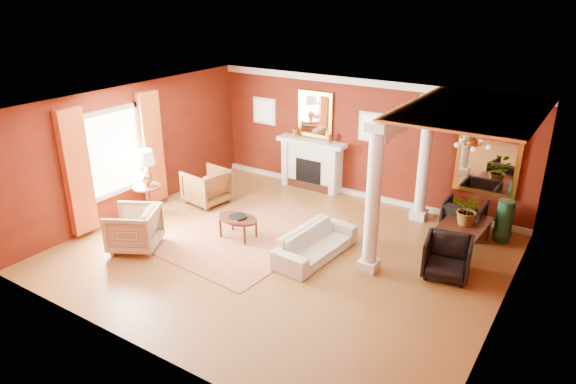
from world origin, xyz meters
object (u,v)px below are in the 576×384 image
Objects in this scene: armchair_leopard at (207,185)px; side_table at (146,172)px; coffee_table at (238,220)px; dining_table at (464,231)px; armchair_stripe at (134,227)px; sofa at (316,239)px.

side_table is at bearing -16.97° from armchair_leopard.
dining_table is (4.04, 1.99, 0.00)m from coffee_table.
armchair_leopard is 2.56m from armchair_stripe.
side_table is (-0.93, 1.25, 0.58)m from armchair_stripe.
dining_table is (2.30, 1.81, 0.04)m from sofa.
side_table reaches higher than sofa.
sofa is at bearing 89.01° from armchair_stripe.
armchair_leopard reaches higher than coffee_table.
armchair_leopard is at bearing 149.22° from coffee_table.
coffee_table is at bearing 100.02° from sofa.
sofa is at bearing 131.08° from dining_table.
armchair_leopard is at bearing 102.03° from dining_table.
armchair_stripe is 6.49m from dining_table.
side_table is 1.05× the size of dining_table.
armchair_leopard reaches higher than dining_table.
armchair_stripe reaches higher than sofa.
sofa reaches higher than coffee_table.
side_table is at bearing 111.99° from dining_table.
coffee_table is (1.44, 1.48, -0.06)m from armchair_stripe.
side_table is at bearing -174.45° from coffee_table.
coffee_table is (1.77, -1.05, -0.06)m from armchair_leopard.
coffee_table is at bearing 107.27° from armchair_stripe.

